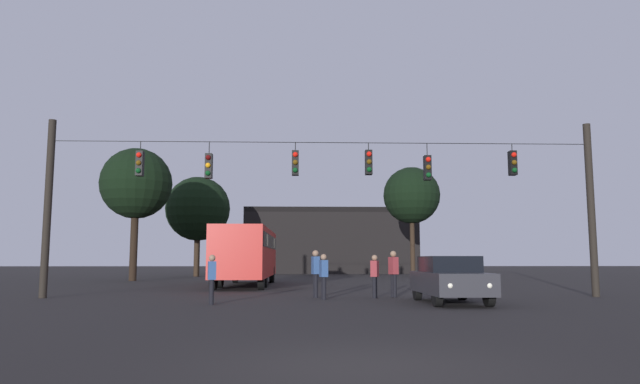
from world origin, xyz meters
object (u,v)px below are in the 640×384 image
Objects in this scene: city_bus at (247,251)px; pedestrian_crossing_right at (212,276)px; pedestrian_near_bus at (375,274)px; tree_right_far at (136,184)px; car_near_right at (450,278)px; pedestrian_crossing_left at (316,271)px; tree_behind_building at (198,209)px; tree_left_silhouette at (412,196)px; pedestrian_crossing_center at (393,271)px; pedestrian_trailing at (324,274)px.

city_bus is 12.68m from pedestrian_crossing_right.
pedestrian_near_bus is (5.64, -9.96, -0.98)m from city_bus.
city_bus is 11.72m from tree_right_far.
car_near_right is 2.48× the size of pedestrian_crossing_left.
pedestrian_crossing_right is 30.29m from tree_behind_building.
tree_left_silhouette is 17.74m from tree_behind_building.
tree_behind_building is (-5.75, 16.70, 3.74)m from city_bus.
pedestrian_near_bus is at bearing -66.87° from tree_behind_building.
pedestrian_crossing_center is 0.20× the size of tree_left_silhouette.
city_bus is 11.48m from pedestrian_near_bus.
pedestrian_near_bus is (5.55, 2.68, 0.01)m from pedestrian_crossing_right.
tree_behind_building reaches higher than car_near_right.
tree_behind_building is (-12.16, 26.17, 4.62)m from pedestrian_crossing_center.
pedestrian_crossing_center reaches higher than pedestrian_near_bus.
tree_behind_building reaches higher than pedestrian_crossing_center.
pedestrian_crossing_center is 22.70m from tree_right_far.
pedestrian_crossing_center reaches higher than pedestrian_trailing.
tree_right_far reaches higher than tree_behind_building.
car_near_right is 7.71m from pedestrian_crossing_right.
pedestrian_crossing_center is 1.10× the size of pedestrian_near_bus.
pedestrian_crossing_right is at bearing -113.83° from tree_left_silhouette.
pedestrian_crossing_right is at bearing -153.33° from pedestrian_crossing_center.
pedestrian_crossing_left reaches higher than pedestrian_crossing_center.
tree_behind_building is at bearing 75.97° from tree_right_far.
pedestrian_trailing is (3.73, -10.56, -0.96)m from city_bus.
pedestrian_near_bus is at bearing -147.69° from pedestrian_crossing_center.
pedestrian_crossing_left is 1.02m from pedestrian_trailing.
city_bus is at bearing 124.11° from pedestrian_crossing_center.
pedestrian_crossing_center is (2.95, 0.12, -0.01)m from pedestrian_crossing_left.
tree_behind_building is (-9.48, 27.27, 4.71)m from pedestrian_trailing.
city_bus is 11.24m from pedestrian_trailing.
pedestrian_crossing_left reaches higher than pedestrian_near_bus.
pedestrian_trailing is at bearing -70.55° from city_bus.
tree_right_far is at bearing -161.73° from tree_left_silhouette.
tree_right_far is at bearing 112.71° from pedestrian_crossing_right.
tree_left_silhouette is (7.96, 24.20, 5.55)m from pedestrian_trailing.
pedestrian_crossing_left is 0.21× the size of tree_behind_building.
tree_right_far is (-2.41, -9.63, 0.82)m from tree_behind_building.
pedestrian_crossing_left is 0.20× the size of tree_left_silhouette.
car_near_right is 0.52× the size of tree_behind_building.
tree_left_silhouette is at bearing 70.48° from pedestrian_crossing_left.
pedestrian_near_bus is 29.37m from tree_behind_building.
tree_right_far reaches higher than pedestrian_trailing.
pedestrian_crossing_left is at bearing -177.66° from pedestrian_crossing_center.
car_near_right is at bearing -64.25° from pedestrian_crossing_center.
car_near_right is at bearing -64.99° from tree_behind_building.
tree_right_far reaches higher than tree_left_silhouette.
tree_right_far is at bearing 123.98° from pedestrian_trailing.
city_bus is 1.26× the size of tree_left_silhouette.
pedestrian_near_bus is (-2.16, 2.38, 0.09)m from car_near_right.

